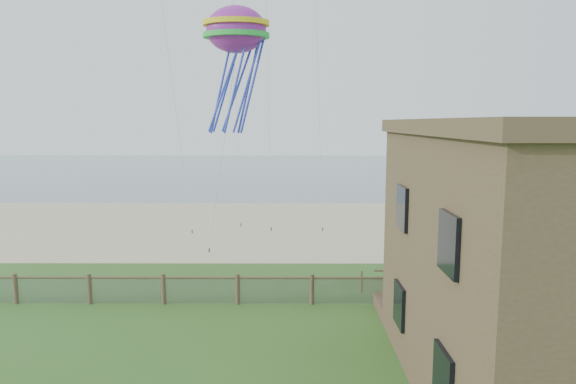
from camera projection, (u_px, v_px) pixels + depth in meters
name	position (u px, v px, depth m)	size (l,w,h in m)	color
ground	(217.00, 377.00, 14.85)	(160.00, 160.00, 0.00)	#37581E
sand_beach	(260.00, 225.00, 36.65)	(72.00, 20.00, 0.02)	#C7B590
ocean	(277.00, 169.00, 80.25)	(160.00, 68.00, 0.02)	slate
chainlink_fence	(238.00, 291.00, 20.72)	(36.20, 0.20, 1.25)	brown
motel_deck	(572.00, 307.00, 19.72)	(15.00, 2.00, 0.50)	brown
picnic_table	(447.00, 312.00, 18.75)	(1.94, 1.47, 0.82)	brown
octopus_kite	(237.00, 66.00, 24.72)	(3.21, 2.26, 6.60)	#F82766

